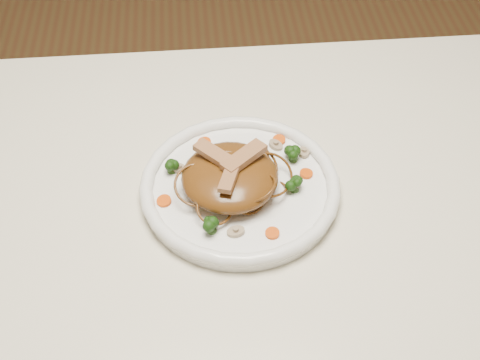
{
  "coord_description": "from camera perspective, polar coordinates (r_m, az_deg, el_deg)",
  "views": [
    {
      "loc": [
        -0.03,
        -0.62,
        1.47
      ],
      "look_at": [
        0.03,
        0.03,
        0.78
      ],
      "focal_mm": 49.59,
      "sensor_mm": 36.0,
      "label": 1
    }
  ],
  "objects": [
    {
      "name": "chicken_c",
      "position": [
        0.91,
        -0.89,
        0.32
      ],
      "size": [
        0.04,
        0.06,
        0.01
      ],
      "primitive_type": "cube",
      "rotation": [
        0.0,
        0.0,
        4.38
      ],
      "color": "tan",
      "rests_on": "noodle_mound"
    },
    {
      "name": "chicken_b",
      "position": [
        0.94,
        -2.16,
        2.2
      ],
      "size": [
        0.06,
        0.06,
        0.01
      ],
      "primitive_type": "cube",
      "rotation": [
        0.0,
        0.0,
        2.37
      ],
      "color": "tan",
      "rests_on": "noodle_mound"
    },
    {
      "name": "mushroom_1",
      "position": [
        1.02,
        5.53,
        2.39
      ],
      "size": [
        0.03,
        0.03,
        0.01
      ],
      "primitive_type": "cylinder",
      "rotation": [
        0.0,
        0.0,
        1.43
      ],
      "color": "#BBA98C",
      "rests_on": "plate"
    },
    {
      "name": "broccoli_1",
      "position": [
        0.98,
        -5.92,
        1.28
      ],
      "size": [
        0.03,
        0.03,
        0.03
      ],
      "primitive_type": null,
      "rotation": [
        0.0,
        0.0,
        0.32
      ],
      "color": "#1A3E0C",
      "rests_on": "plate"
    },
    {
      "name": "table",
      "position": [
        1.03,
        -1.46,
        -6.3
      ],
      "size": [
        1.2,
        0.8,
        0.75
      ],
      "color": "beige",
      "rests_on": "ground"
    },
    {
      "name": "mushroom_3",
      "position": [
        1.03,
        3.09,
        3.01
      ],
      "size": [
        0.03,
        0.03,
        0.01
      ],
      "primitive_type": "cylinder",
      "rotation": [
        0.0,
        0.0,
        2.23
      ],
      "color": "#BBA98C",
      "rests_on": "plate"
    },
    {
      "name": "carrot_1",
      "position": [
        0.95,
        -6.56,
        -1.81
      ],
      "size": [
        0.02,
        0.02,
        0.0
      ],
      "primitive_type": "cylinder",
      "rotation": [
        0.0,
        0.0,
        -0.19
      ],
      "color": "#DC4308",
      "rests_on": "plate"
    },
    {
      "name": "chicken_a",
      "position": [
        0.93,
        0.34,
        1.98
      ],
      "size": [
        0.07,
        0.07,
        0.01
      ],
      "primitive_type": "cube",
      "rotation": [
        0.0,
        0.0,
        0.7
      ],
      "color": "tan",
      "rests_on": "noodle_mound"
    },
    {
      "name": "broccoli_0",
      "position": [
        1.0,
        4.65,
        2.35
      ],
      "size": [
        0.03,
        0.03,
        0.03
      ],
      "primitive_type": null,
      "rotation": [
        0.0,
        0.0,
        -0.05
      ],
      "color": "#1A3E0C",
      "rests_on": "plate"
    },
    {
      "name": "broccoli_2",
      "position": [
        0.9,
        -2.46,
        -3.86
      ],
      "size": [
        0.02,
        0.02,
        0.03
      ],
      "primitive_type": null,
      "rotation": [
        0.0,
        0.0,
        0.03
      ],
      "color": "#1A3E0C",
      "rests_on": "plate"
    },
    {
      "name": "plate",
      "position": [
        0.97,
        -0.0,
        -0.89
      ],
      "size": [
        0.33,
        0.33,
        0.02
      ],
      "primitive_type": "cylinder",
      "rotation": [
        0.0,
        0.0,
        -0.16
      ],
      "color": "white",
      "rests_on": "table"
    },
    {
      "name": "carrot_2",
      "position": [
        0.99,
        5.72,
        0.55
      ],
      "size": [
        0.02,
        0.02,
        0.0
      ],
      "primitive_type": "cylinder",
      "rotation": [
        0.0,
        0.0,
        0.24
      ],
      "color": "#DC4308",
      "rests_on": "plate"
    },
    {
      "name": "broccoli_3",
      "position": [
        0.96,
        4.75,
        -0.32
      ],
      "size": [
        0.03,
        0.03,
        0.03
      ],
      "primitive_type": null,
      "rotation": [
        0.0,
        0.0,
        0.24
      ],
      "color": "#1A3E0C",
      "rests_on": "plate"
    },
    {
      "name": "mushroom_2",
      "position": [
        0.99,
        -5.25,
        0.99
      ],
      "size": [
        0.03,
        0.03,
        0.01
      ],
      "primitive_type": "cylinder",
      "rotation": [
        0.0,
        0.0,
        -0.51
      ],
      "color": "#BBA98C",
      "rests_on": "plate"
    },
    {
      "name": "mushroom_0",
      "position": [
        0.91,
        -0.37,
        -4.47
      ],
      "size": [
        0.03,
        0.03,
        0.01
      ],
      "primitive_type": "cylinder",
      "rotation": [
        0.0,
        0.0,
        0.19
      ],
      "color": "#BBA98C",
      "rests_on": "plate"
    },
    {
      "name": "carrot_0",
      "position": [
        1.03,
        3.38,
        3.45
      ],
      "size": [
        0.03,
        0.03,
        0.0
      ],
      "primitive_type": "cylinder",
      "rotation": [
        0.0,
        0.0,
        0.34
      ],
      "color": "#DC4308",
      "rests_on": "plate"
    },
    {
      "name": "carrot_3",
      "position": [
        1.03,
        -3.09,
        3.23
      ],
      "size": [
        0.02,
        0.02,
        0.0
      ],
      "primitive_type": "cylinder",
      "rotation": [
        0.0,
        0.0,
        -0.18
      ],
      "color": "#DC4308",
      "rests_on": "plate"
    },
    {
      "name": "carrot_4",
      "position": [
        0.91,
        2.8,
        -4.6
      ],
      "size": [
        0.03,
        0.03,
        0.0
      ],
      "primitive_type": "cylinder",
      "rotation": [
        0.0,
        0.0,
        -0.43
      ],
      "color": "#DC4308",
      "rests_on": "plate"
    },
    {
      "name": "noodle_mound",
      "position": [
        0.95,
        -0.88,
        0.28
      ],
      "size": [
        0.17,
        0.17,
        0.05
      ],
      "primitive_type": "ellipsoid",
      "rotation": [
        0.0,
        0.0,
        0.29
      ],
      "color": "#5F3112",
      "rests_on": "plate"
    }
  ]
}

